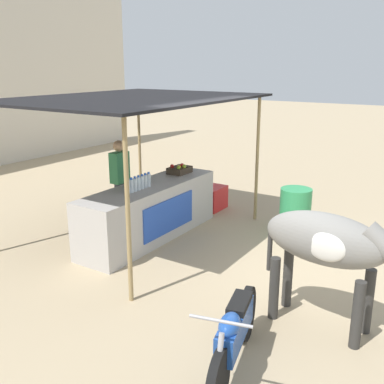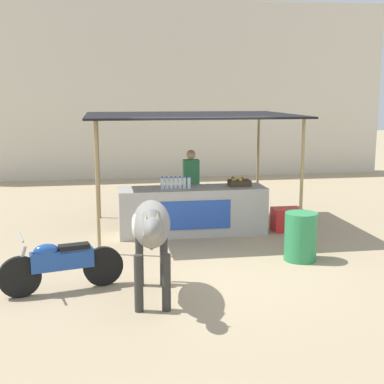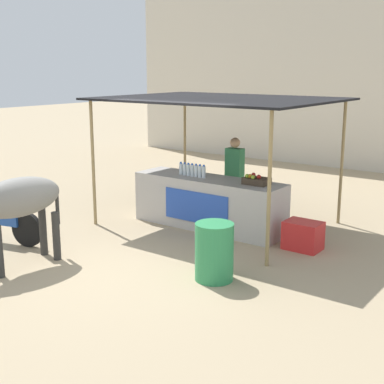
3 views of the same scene
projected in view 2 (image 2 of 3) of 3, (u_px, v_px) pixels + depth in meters
The scene contains 11 objects.
ground_plane at pixel (214, 267), 8.91m from camera, with size 60.00×60.00×0.00m, color tan.
building_wall_far at pixel (155, 90), 17.91m from camera, with size 16.00×0.50×5.87m, color beige.
stall_counter at pixel (192, 211), 10.95m from camera, with size 3.00×0.82×0.96m.
stall_awning at pixel (190, 119), 10.90m from camera, with size 4.20×3.20×2.43m.
water_bottle_row at pixel (176, 183), 10.74m from camera, with size 0.61×0.07×0.25m.
fruit_crate at pixel (239, 183), 11.05m from camera, with size 0.44×0.32×0.18m.
vendor_behind_counter at pixel (191, 187), 11.63m from camera, with size 0.34×0.22×1.65m.
cooler_box at pixel (287, 219), 11.22m from camera, with size 0.60×0.44×0.48m, color red.
water_barrel at pixel (301, 237), 9.20m from camera, with size 0.55×0.55×0.84m, color #2D8C51.
cow at pixel (151, 228), 7.35m from camera, with size 0.63×1.84×1.44m.
motorcycle_parked at pixel (61, 263), 7.75m from camera, with size 1.77×0.65×0.90m.
Camera 2 is at (-1.78, -8.34, 2.87)m, focal length 50.00 mm.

